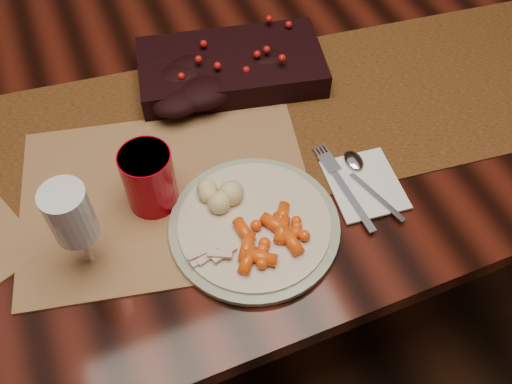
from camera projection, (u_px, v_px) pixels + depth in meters
name	position (u px, v px, depth m)	size (l,w,h in m)	color
floor	(220.00, 282.00, 1.68)	(5.00, 5.00, 0.00)	black
dining_table	(212.00, 210.00, 1.37)	(1.80, 1.00, 0.75)	black
table_runner	(242.00, 124.00, 1.03)	(1.87, 0.38, 0.00)	black
centerpiece	(231.00, 64.00, 1.07)	(0.34, 0.18, 0.07)	black
placemat_main	(167.00, 195.00, 0.94)	(0.47, 0.35, 0.00)	brown
dinner_plate	(254.00, 226.00, 0.89)	(0.27, 0.27, 0.01)	beige
baby_carrots	(264.00, 241.00, 0.85)	(0.11, 0.09, 0.02)	#E84B0D
mashed_potatoes	(222.00, 189.00, 0.90)	(0.08, 0.07, 0.04)	beige
turkey_shreds	(213.00, 255.00, 0.84)	(0.07, 0.06, 0.01)	beige
napkin	(364.00, 185.00, 0.94)	(0.11, 0.13, 0.00)	white
fork	(346.00, 191.00, 0.93)	(0.03, 0.17, 0.00)	#B9B9C8
spoon	(369.00, 185.00, 0.94)	(0.03, 0.15, 0.00)	#B9B9B9
red_cup	(149.00, 179.00, 0.88)	(0.08, 0.08, 0.11)	#95000D
wine_glass	(78.00, 231.00, 0.80)	(0.06, 0.06, 0.18)	silver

